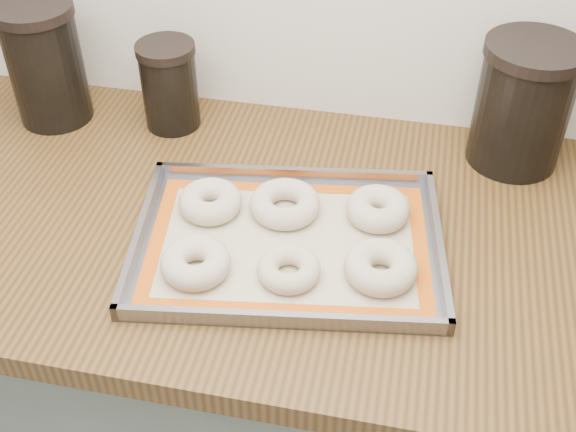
% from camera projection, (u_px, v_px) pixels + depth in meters
% --- Properties ---
extents(cabinet, '(3.00, 0.65, 0.86)m').
position_uv_depth(cabinet, '(278.00, 395.00, 1.45)').
color(cabinet, slate).
rests_on(cabinet, floor).
extents(countertop, '(3.06, 0.68, 0.04)m').
position_uv_depth(countertop, '(276.00, 228.00, 1.15)').
color(countertop, brown).
rests_on(countertop, cabinet).
extents(baking_tray, '(0.50, 0.39, 0.03)m').
position_uv_depth(baking_tray, '(288.00, 243.00, 1.09)').
color(baking_tray, gray).
rests_on(baking_tray, countertop).
extents(baking_mat, '(0.46, 0.35, 0.00)m').
position_uv_depth(baking_mat, '(288.00, 244.00, 1.09)').
color(baking_mat, '#C6B793').
rests_on(baking_mat, baking_tray).
extents(bagel_front_left, '(0.11, 0.11, 0.04)m').
position_uv_depth(bagel_front_left, '(195.00, 263.00, 1.03)').
color(bagel_front_left, beige).
rests_on(bagel_front_left, baking_mat).
extents(bagel_front_mid, '(0.12, 0.12, 0.03)m').
position_uv_depth(bagel_front_mid, '(289.00, 269.00, 1.03)').
color(bagel_front_mid, beige).
rests_on(bagel_front_mid, baking_mat).
extents(bagel_front_right, '(0.11, 0.11, 0.04)m').
position_uv_depth(bagel_front_right, '(381.00, 267.00, 1.02)').
color(bagel_front_right, beige).
rests_on(bagel_front_right, baking_mat).
extents(bagel_back_left, '(0.10, 0.10, 0.04)m').
position_uv_depth(bagel_back_left, '(210.00, 201.00, 1.14)').
color(bagel_back_left, beige).
rests_on(bagel_back_left, baking_mat).
extents(bagel_back_mid, '(0.12, 0.12, 0.04)m').
position_uv_depth(bagel_back_mid, '(285.00, 204.00, 1.13)').
color(bagel_back_mid, beige).
rests_on(bagel_back_mid, baking_mat).
extents(bagel_back_right, '(0.12, 0.12, 0.04)m').
position_uv_depth(bagel_back_right, '(378.00, 209.00, 1.12)').
color(bagel_back_right, beige).
rests_on(bagel_back_right, baking_mat).
extents(canister_left, '(0.14, 0.14, 0.22)m').
position_uv_depth(canister_left, '(46.00, 63.00, 1.29)').
color(canister_left, black).
rests_on(canister_left, countertop).
extents(canister_mid, '(0.10, 0.10, 0.16)m').
position_uv_depth(canister_mid, '(169.00, 85.00, 1.29)').
color(canister_mid, black).
rests_on(canister_mid, countertop).
extents(canister_right, '(0.16, 0.16, 0.22)m').
position_uv_depth(canister_right, '(523.00, 104.00, 1.19)').
color(canister_right, black).
rests_on(canister_right, countertop).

